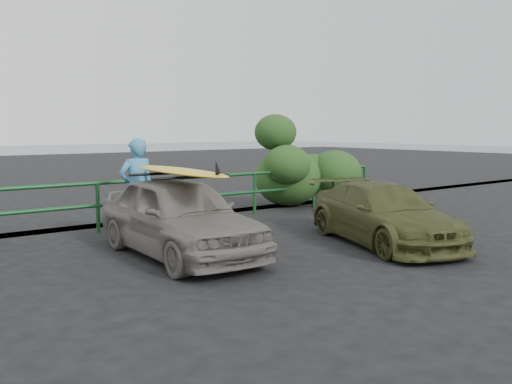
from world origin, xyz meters
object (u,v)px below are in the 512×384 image
guardrail (143,203)px  sedan (179,217)px  man (137,189)px  surfboard (179,171)px  olive_vehicle (384,214)px

guardrail → sedan: bearing=-105.5°
man → surfboard: bearing=85.5°
surfboard → sedan: bearing=0.0°
guardrail → olive_vehicle: (2.65, -4.28, 0.03)m
olive_vehicle → man: (-3.30, 3.23, 0.41)m
man → olive_vehicle: bearing=135.6°
olive_vehicle → surfboard: size_ratio=1.25×
sedan → surfboard: bearing=0.0°
sedan → olive_vehicle: (3.44, -1.41, -0.11)m
surfboard → guardrail: bearing=78.2°
guardrail → surfboard: surfboard is taller
sedan → olive_vehicle: bearing=-18.6°
olive_vehicle → surfboard: 3.82m
olive_vehicle → man: man is taller
olive_vehicle → surfboard: surfboard is taller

